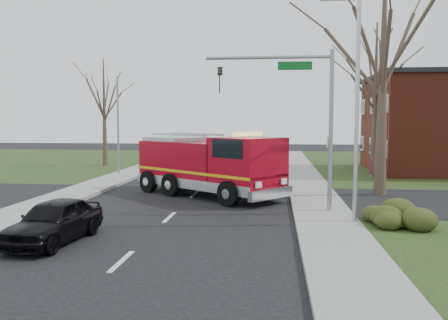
# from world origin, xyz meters

# --- Properties ---
(ground) EXTENTS (120.00, 120.00, 0.00)m
(ground) POSITION_xyz_m (0.00, 0.00, 0.00)
(ground) COLOR black
(ground) RESTS_ON ground
(sidewalk_right) EXTENTS (2.40, 80.00, 0.15)m
(sidewalk_right) POSITION_xyz_m (6.20, 0.00, 0.07)
(sidewalk_right) COLOR gray
(sidewalk_right) RESTS_ON ground
(sidewalk_left) EXTENTS (2.40, 80.00, 0.15)m
(sidewalk_left) POSITION_xyz_m (-6.20, 0.00, 0.07)
(sidewalk_left) COLOR gray
(sidewalk_left) RESTS_ON ground
(health_center_sign) EXTENTS (0.12, 2.00, 1.40)m
(health_center_sign) POSITION_xyz_m (10.50, 12.50, 0.88)
(health_center_sign) COLOR #4A1117
(health_center_sign) RESTS_ON ground
(hedge_corner) EXTENTS (2.80, 2.00, 0.90)m
(hedge_corner) POSITION_xyz_m (9.00, -1.00, 0.58)
(hedge_corner) COLOR #303714
(hedge_corner) RESTS_ON lawn_right
(bare_tree_near) EXTENTS (6.00, 6.00, 12.00)m
(bare_tree_near) POSITION_xyz_m (9.50, 6.00, 7.41)
(bare_tree_near) COLOR #3F3125
(bare_tree_near) RESTS_ON ground
(bare_tree_far) EXTENTS (5.25, 5.25, 10.50)m
(bare_tree_far) POSITION_xyz_m (11.00, 15.00, 6.49)
(bare_tree_far) COLOR #3F3125
(bare_tree_far) RESTS_ON ground
(bare_tree_left) EXTENTS (4.50, 4.50, 9.00)m
(bare_tree_left) POSITION_xyz_m (-10.00, 20.00, 5.56)
(bare_tree_left) COLOR #3F3125
(bare_tree_left) RESTS_ON ground
(traffic_signal_mast) EXTENTS (5.29, 0.18, 6.80)m
(traffic_signal_mast) POSITION_xyz_m (5.21, 1.50, 4.71)
(traffic_signal_mast) COLOR gray
(traffic_signal_mast) RESTS_ON ground
(streetlight_pole) EXTENTS (1.48, 0.16, 8.40)m
(streetlight_pole) POSITION_xyz_m (7.14, -0.50, 4.55)
(streetlight_pole) COLOR #B7BABF
(streetlight_pole) RESTS_ON ground
(utility_pole_far) EXTENTS (0.14, 0.14, 7.00)m
(utility_pole_far) POSITION_xyz_m (-6.80, 14.00, 3.50)
(utility_pole_far) COLOR gray
(utility_pole_far) RESTS_ON ground
(fire_engine) EXTENTS (8.27, 7.40, 3.36)m
(fire_engine) POSITION_xyz_m (0.88, 5.54, 1.52)
(fire_engine) COLOR maroon
(fire_engine) RESTS_ON ground
(parked_car_maroon) EXTENTS (2.10, 4.30, 1.41)m
(parked_car_maroon) POSITION_xyz_m (-2.80, -4.20, 0.71)
(parked_car_maroon) COLOR black
(parked_car_maroon) RESTS_ON ground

